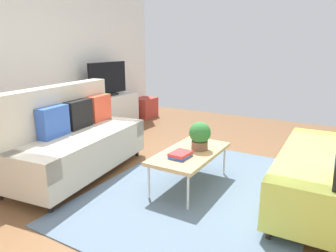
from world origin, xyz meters
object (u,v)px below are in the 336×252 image
bottle_0 (94,93)px  couch_green (334,165)px  coffee_table (190,154)px  couch_beige (74,139)px  tv_console (109,112)px  vase_0 (84,94)px  storage_trunk (145,108)px  tv (108,79)px  potted_plant (200,135)px  table_book_0 (180,156)px

bottle_0 → couch_green: bearing=-102.2°
bottle_0 → coffee_table: bearing=-114.2°
couch_beige → tv_console: 2.26m
couch_beige → vase_0: 1.84m
couch_beige → storage_trunk: bearing=-168.5°
tv → potted_plant: bearing=-118.8°
tv → bottle_0: 0.47m
couch_green → coffee_table: couch_green is taller
couch_green → couch_beige: bearing=102.3°
potted_plant → couch_green: bearing=-83.4°
coffee_table → vase_0: size_ratio=5.68×
tv → couch_green: bearing=-107.7°
couch_green → table_book_0: (-0.50, 1.43, -0.01)m
tv → bottle_0: bearing=-177.3°
table_book_0 → bottle_0: 2.87m
coffee_table → vase_0: 2.81m
couch_beige → tv_console: bearing=-157.0°
tv_console → tv: size_ratio=1.40×
storage_trunk → bottle_0: bottle_0 is taller
potted_plant → table_book_0: (-0.34, 0.07, -0.16)m
tv_console → vase_0: 0.72m
tv_console → table_book_0: tv_console is taller
table_book_0 → vase_0: bearing=65.4°
potted_plant → vase_0: (0.85, 2.67, 0.14)m
storage_trunk → table_book_0: (-2.87, -2.45, 0.21)m
tv_console → bottle_0: size_ratio=7.11×
couch_green → tv: (1.27, 3.97, 0.51)m
couch_beige → coffee_table: 1.48m
couch_green → bottle_0: couch_green is taller
couch_green → potted_plant: couch_green is taller
storage_trunk → bottle_0: 1.60m
storage_trunk → table_book_0: size_ratio=2.17×
tv → potted_plant: size_ratio=3.08×
potted_plant → bottle_0: bottle_0 is taller
couch_beige → potted_plant: bearing=102.1°
couch_green → storage_trunk: (2.37, 3.89, -0.23)m
tv → potted_plant: 2.99m
coffee_table → vase_0: vase_0 is taller
coffee_table → table_book_0: bearing=177.7°
tv_console → potted_plant: bearing=-118.6°
tv → bottle_0: size_ratio=5.08×
couch_beige → coffee_table: couch_beige is taller
storage_trunk → table_book_0: bearing=-139.5°
bottle_0 → tv_console: bearing=5.5°
couch_beige → bottle_0: bearing=-151.7°
potted_plant → tv_console: bearing=61.4°
couch_beige → tv_console: size_ratio=1.42×
tv → vase_0: size_ratio=5.16×
potted_plant → storage_trunk: bearing=44.9°
coffee_table → table_book_0: 0.22m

